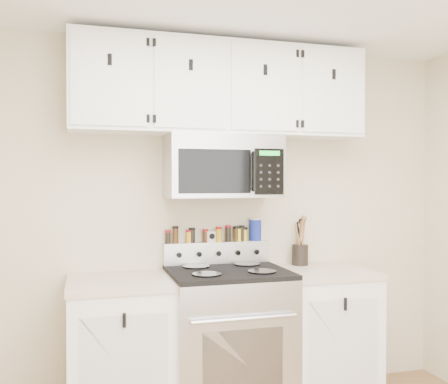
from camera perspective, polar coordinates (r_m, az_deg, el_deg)
name	(u,v)px	position (r m, az deg, el deg)	size (l,w,h in m)	color
back_wall	(216,220)	(3.56, -0.97, -3.25)	(3.50, 0.01, 2.50)	#C3B092
range	(228,340)	(3.40, 0.46, -16.57)	(0.76, 0.65, 1.10)	#B7B7BA
base_cabinet_left	(120,353)	(3.32, -11.76, -17.53)	(0.64, 0.62, 0.92)	white
base_cabinet_right	(322,334)	(3.67, 11.15, -15.67)	(0.64, 0.62, 0.92)	white
microwave	(223,166)	(3.37, -0.14, 2.97)	(0.76, 0.44, 0.42)	#9E9EA3
upper_cabinets	(222,90)	(3.45, -0.26, 11.63)	(2.00, 0.35, 0.62)	white
utensil_crock	(300,253)	(3.69, 8.68, -6.93)	(0.12, 0.12, 0.34)	black
kitchen_timer	(211,237)	(3.52, -1.48, -5.12)	(0.07, 0.05, 0.08)	silver
salt_canister	(255,229)	(3.62, 3.60, -4.28)	(0.09, 0.09, 0.16)	#152696
spice_jar_0	(168,237)	(3.46, -6.44, -5.09)	(0.04, 0.04, 0.09)	black
spice_jar_1	(175,235)	(3.47, -5.57, -4.86)	(0.04, 0.04, 0.12)	#452810
spice_jar_2	(189,236)	(3.49, -4.01, -5.06)	(0.04, 0.04, 0.09)	gold
spice_jar_3	(192,235)	(3.49, -3.68, -4.94)	(0.05, 0.05, 0.10)	black
spice_jar_4	(206,236)	(3.51, -2.13, -5.00)	(0.04, 0.04, 0.09)	#41200F
spice_jar_5	(219,234)	(3.54, -0.60, -4.84)	(0.04, 0.04, 0.11)	gold
spice_jar_6	(228,233)	(3.56, 0.48, -4.74)	(0.04, 0.04, 0.12)	black
spice_jar_7	(236,234)	(3.57, 1.39, -4.78)	(0.04, 0.04, 0.11)	#39260D
spice_jar_8	(238,234)	(3.58, 1.66, -4.78)	(0.04, 0.04, 0.11)	yellow
spice_jar_9	(242,233)	(3.59, 2.05, -4.72)	(0.04, 0.04, 0.11)	black
spice_jar_10	(245,234)	(3.59, 2.37, -4.82)	(0.04, 0.04, 0.10)	gold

